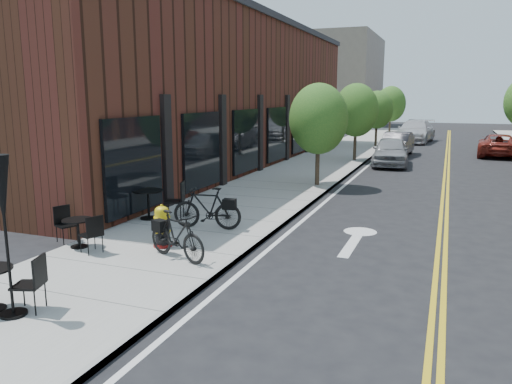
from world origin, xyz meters
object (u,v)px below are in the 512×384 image
at_px(bistro_set_c, 148,200).
at_px(parked_car_b, 397,144).
at_px(patio_umbrella, 3,202).
at_px(parked_car_a, 391,151).
at_px(parked_car_c, 415,131).
at_px(bicycle_left, 207,208).
at_px(bistro_set_b, 78,229).
at_px(bicycle_right, 177,236).
at_px(parked_car_far, 498,145).
at_px(fire_hydrant, 162,227).

relative_size(bistro_set_c, parked_car_b, 0.47).
bearing_deg(patio_umbrella, bistro_set_c, 103.69).
distance_m(parked_car_a, parked_car_c, 13.67).
xyz_separation_m(bicycle_left, bistro_set_b, (-1.97, -2.45, -0.12)).
bearing_deg(parked_car_b, bicycle_right, -92.52).
bearing_deg(parked_car_b, bistro_set_b, -98.95).
distance_m(bicycle_left, bicycle_right, 2.45).
distance_m(bistro_set_b, parked_car_far, 25.43).
relative_size(fire_hydrant, parked_car_a, 0.23).
distance_m(bistro_set_c, patio_umbrella, 6.34).
bearing_deg(bistro_set_b, parked_car_c, 103.11).
bearing_deg(parked_car_c, parked_car_b, -86.10).
bearing_deg(parked_car_c, bistro_set_c, -94.11).
relative_size(bicycle_right, parked_car_b, 0.40).
distance_m(bicycle_right, patio_umbrella, 3.66).
height_order(bistro_set_c, parked_car_far, parked_car_far).
xyz_separation_m(bicycle_left, bicycle_right, (0.50, -2.40, -0.04)).
bearing_deg(patio_umbrella, parked_car_b, 82.33).
xyz_separation_m(fire_hydrant, patio_umbrella, (-0.25, -3.95, 1.33)).
bearing_deg(parked_car_a, bicycle_left, -105.88).
height_order(bistro_set_b, parked_car_b, parked_car_b).
distance_m(bicycle_left, parked_car_far, 22.40).
bearing_deg(bicycle_right, parked_car_far, 1.61).
bearing_deg(bicycle_left, fire_hydrant, -16.94).
distance_m(fire_hydrant, patio_umbrella, 4.18).
height_order(bistro_set_b, parked_car_far, parked_car_far).
bearing_deg(parked_car_b, bistro_set_c, -100.79).
distance_m(fire_hydrant, parked_car_c, 30.17).
bearing_deg(bicycle_right, bistro_set_c, 62.20).
bearing_deg(bicycle_left, patio_umbrella, -13.59).
distance_m(bistro_set_c, parked_car_b, 19.18).
relative_size(fire_hydrant, patio_umbrella, 0.39).
distance_m(bistro_set_b, parked_car_b, 21.91).
height_order(bicycle_left, parked_car_c, parked_car_c).
bearing_deg(bistro_set_c, parked_car_b, 56.56).
bearing_deg(patio_umbrella, parked_car_c, 83.72).
bearing_deg(patio_umbrella, bistro_set_b, 114.53).
distance_m(bicycle_right, bistro_set_b, 2.48).
xyz_separation_m(bistro_set_b, parked_car_c, (5.20, 30.69, 0.29)).
height_order(fire_hydrant, parked_car_far, parked_car_far).
distance_m(parked_car_b, parked_car_far, 5.82).
bearing_deg(bistro_set_b, patio_umbrella, -42.74).
height_order(bistro_set_c, parked_car_b, parked_car_b).
distance_m(fire_hydrant, bicycle_right, 1.01).
height_order(bistro_set_b, parked_car_a, parked_car_a).
distance_m(patio_umbrella, parked_car_far, 27.93).
bearing_deg(bicycle_right, bicycle_left, 32.11).
xyz_separation_m(parked_car_a, parked_car_far, (5.39, 6.22, -0.07)).
distance_m(bicycle_left, bistro_set_b, 3.15).
distance_m(fire_hydrant, bistro_set_b, 1.87).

